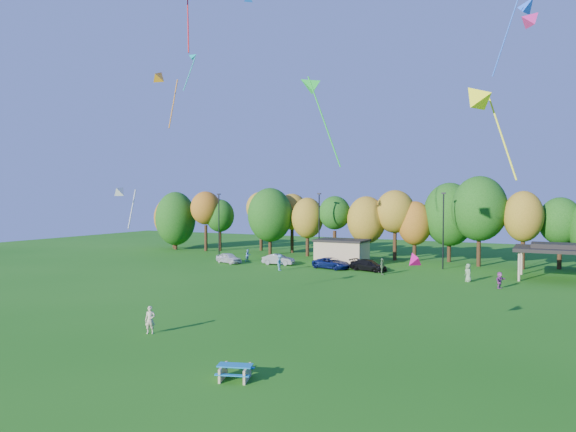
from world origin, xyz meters
The scene contains 24 objects.
ground centered at (0.00, 0.00, 0.00)m, with size 160.00×160.00×0.00m, color #19600F.
tree_line centered at (-1.03, 45.51, 5.91)m, with size 93.57×10.55×11.15m.
lamp_posts centered at (2.00, 40.00, 4.90)m, with size 64.50×0.25×9.09m.
utility_building centered at (-10.00, 38.00, 1.64)m, with size 6.30×4.30×3.25m.
pavilion centered at (14.00, 37.00, 3.23)m, with size 8.20×6.20×3.77m.
picnic_table centered at (0.28, -2.40, 0.40)m, with size 1.94×1.77×0.69m.
kite_flyer centered at (-8.81, 1.99, 0.86)m, with size 0.63×0.41×1.72m, color beige.
car_a centered at (-23.73, 33.14, 0.67)m, with size 1.58×3.93×1.34m, color silver.
car_b centered at (-17.27, 34.68, 0.67)m, with size 1.41×4.04×1.33m, color gray.
car_c centered at (-9.91, 34.34, 0.65)m, with size 2.17×4.70×1.31m, color #0D1950.
car_d centered at (-5.38, 34.56, 0.65)m, with size 1.83×4.50×1.31m, color black.
far_person_1 centered at (5.97, 31.71, 0.92)m, with size 0.90×0.58×1.83m, color gray.
far_person_2 centered at (-14.66, 30.20, 0.93)m, with size 1.20×0.69×1.86m, color teal.
far_person_3 centered at (-22.48, 35.86, 0.80)m, with size 0.78×0.61×1.60m, color #5383B8.
far_person_4 centered at (-3.11, 32.36, 0.92)m, with size 1.07×0.45×1.83m, color #4B6E43.
far_person_5 centered at (9.12, 29.06, 0.78)m, with size 1.45×0.46×1.56m, color #A14397.
kite_0 centered at (-23.08, 25.15, 24.36)m, with size 2.44×1.54×4.26m.
kite_1 centered at (9.51, 7.19, 13.92)m, with size 3.39×2.26×5.61m.
kite_2 centered at (-17.88, 13.52, 19.22)m, with size 1.53×3.28×5.43m.
kite_3 centered at (11.34, 23.58, 23.86)m, with size 3.75×2.20×6.44m.
kite_5 centered at (-3.43, 13.68, 17.08)m, with size 4.13×2.83×7.44m.
kite_9 centered at (-14.18, 5.07, 8.91)m, with size 1.10×2.08×3.36m.
kite_10 centered at (11.99, 15.28, 20.20)m, with size 1.99×1.88×1.60m.
kite_13 centered at (6.30, 7.09, 5.00)m, with size 1.39×1.45×1.17m.
Camera 1 is at (13.16, -22.20, 8.42)m, focal length 32.00 mm.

